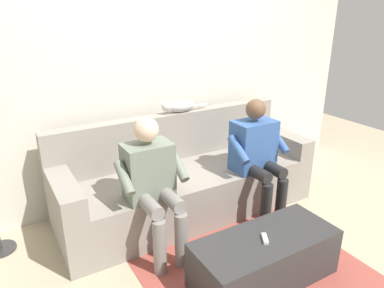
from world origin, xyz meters
name	(u,v)px	position (x,y,z in m)	size (l,w,h in m)	color
ground_plane	(229,248)	(0.00, 0.60, 0.00)	(8.00, 8.00, 0.00)	tan
back_wall	(159,62)	(0.00, -0.65, 1.38)	(4.95, 0.06, 2.76)	beige
couch	(186,181)	(0.00, -0.12, 0.31)	(2.46, 0.82, 0.92)	gray
coffee_table	(264,258)	(0.00, 1.03, 0.18)	(1.07, 0.46, 0.37)	#2D2D2D
person_left_seated	(257,152)	(-0.53, 0.27, 0.64)	(0.54, 0.50, 1.13)	#335693
person_right_seated	(152,179)	(0.53, 0.29, 0.63)	(0.53, 0.54, 1.12)	slate
cat_on_backrest	(179,106)	(-0.09, -0.41, 0.98)	(0.51, 0.14, 0.14)	silver
remote_white	(265,239)	(0.03, 1.05, 0.38)	(0.11, 0.03, 0.02)	white
floor_rug	(251,267)	(0.00, 0.89, 0.00)	(1.60, 1.65, 0.01)	#9E473D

